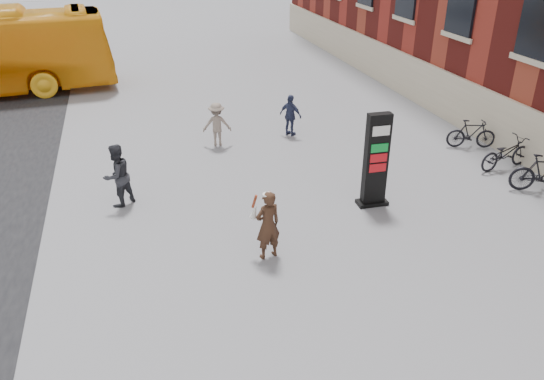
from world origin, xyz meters
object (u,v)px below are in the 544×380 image
object	(u,v)px
pedestrian_a	(117,176)
bike_5	(544,173)
bike_6	(506,153)
pedestrian_c	(291,115)
info_pylon	(376,161)
bike_7	(471,134)
pedestrian_b	(217,124)
woman	(268,224)

from	to	relation	value
pedestrian_a	bike_5	world-z (taller)	pedestrian_a
pedestrian_a	bike_6	world-z (taller)	pedestrian_a
pedestrian_c	info_pylon	bearing A→B (deg)	144.97
bike_5	bike_7	xyz separation A→B (m)	(0.00, 3.46, -0.07)
info_pylon	pedestrian_c	bearing A→B (deg)	97.54
pedestrian_b	pedestrian_c	distance (m)	2.73
bike_6	bike_5	bearing A→B (deg)	170.82
pedestrian_a	bike_5	xyz separation A→B (m)	(11.66, -2.48, -0.31)
woman	bike_5	world-z (taller)	woman
woman	bike_6	bearing A→B (deg)	-175.97
woman	pedestrian_c	size ratio (longest dim) A/B	1.12
info_pylon	bike_6	world-z (taller)	info_pylon
pedestrian_c	bike_6	world-z (taller)	pedestrian_c
info_pylon	bike_5	world-z (taller)	info_pylon
pedestrian_c	bike_7	bearing A→B (deg)	-157.44
woman	pedestrian_b	distance (m)	7.12
woman	pedestrian_c	xyz separation A→B (m)	(2.88, 7.33, -0.11)
woman	pedestrian_a	size ratio (longest dim) A/B	0.96
woman	pedestrian_b	size ratio (longest dim) A/B	1.11
info_pylon	bike_5	size ratio (longest dim) A/B	1.38
woman	pedestrian_b	xyz separation A→B (m)	(0.16, 7.12, -0.11)
bike_7	woman	bearing A→B (deg)	136.65
bike_6	bike_7	distance (m)	1.79
woman	bike_7	distance (m)	9.59
pedestrian_c	bike_7	xyz separation A→B (m)	(5.57, -2.81, -0.25)
bike_6	bike_7	bearing A→B (deg)	-9.18
woman	pedestrian_b	bearing A→B (deg)	-105.18
woman	pedestrian_a	world-z (taller)	pedestrian_a
bike_5	pedestrian_a	bearing A→B (deg)	100.14
bike_5	bike_6	world-z (taller)	bike_5
info_pylon	bike_6	bearing A→B (deg)	13.82
pedestrian_c	bike_7	size ratio (longest dim) A/B	0.91
bike_5	info_pylon	bearing A→B (deg)	105.18
bike_6	bike_7	world-z (taller)	bike_6
woman	bike_6	world-z (taller)	woman
pedestrian_b	pedestrian_c	xyz separation A→B (m)	(2.72, 0.21, -0.01)
bike_5	bike_6	bearing A→B (deg)	22.16
bike_7	bike_5	bearing A→B (deg)	-161.49
pedestrian_a	pedestrian_c	world-z (taller)	pedestrian_a
bike_7	pedestrian_c	bearing A→B (deg)	81.72
pedestrian_b	bike_5	bearing A→B (deg)	154.05
pedestrian_b	bike_6	world-z (taller)	pedestrian_b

